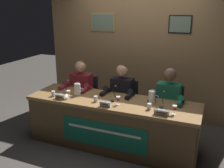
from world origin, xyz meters
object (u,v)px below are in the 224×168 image
chair_center (124,107)px  document_stack_left (62,95)px  nameplate_left (60,97)px  panelist_left (80,90)px  water_cup_right (149,107)px  chair_left (85,101)px  juice_glass_center (118,99)px  microphone_center (113,96)px  water_cup_left (53,94)px  water_cup_center (96,99)px  microphone_right (162,102)px  panelist_right (167,102)px  nameplate_right (162,112)px  nameplate_center (105,104)px  juice_glass_right (175,108)px  water_pitcher_right_side (152,97)px  chair_right (169,114)px  microphone_left (65,90)px  water_pitcher_left_side (77,89)px  conference_table (109,118)px  juice_glass_left (69,93)px  panelist_center (121,95)px

chair_center → document_stack_left: bearing=-138.6°
nameplate_left → document_stack_left: size_ratio=0.68×
panelist_left → water_cup_right: 1.48m
chair_left → juice_glass_center: (0.93, -0.71, 0.41)m
document_stack_left → microphone_center: bearing=7.8°
panelist_left → water_cup_left: 0.59m
water_cup_center → microphone_right: bearing=9.2°
panelist_right → nameplate_right: panelist_right is taller
nameplate_center → juice_glass_right: bearing=6.2°
nameplate_right → water_pitcher_right_side: 0.43m
juice_glass_center → water_cup_center: 0.35m
chair_right → panelist_right: bearing=-90.0°
microphone_left → water_cup_center: 0.61m
nameplate_right → juice_glass_right: juice_glass_right is taller
document_stack_left → water_pitcher_right_side: bearing=9.5°
panelist_right → juice_glass_right: panelist_right is taller
juice_glass_right → panelist_right: bearing=108.9°
juice_glass_center → chair_left: bearing=142.4°
chair_right → juice_glass_right: (0.19, -0.75, 0.41)m
water_cup_center → water_pitcher_left_side: (-0.39, 0.14, 0.06)m
water_cup_center → panelist_right: 1.10m
juice_glass_center → nameplate_right: juice_glass_center is taller
conference_table → juice_glass_right: bearing=-4.9°
chair_right → microphone_right: microphone_right is taller
microphone_center → water_cup_right: size_ratio=2.54×
water_cup_left → document_stack_left: 0.14m
chair_right → panelist_right: 0.34m
conference_table → nameplate_center: 0.34m
juice_glass_left → chair_center: chair_center is taller
nameplate_center → nameplate_right: bearing=0.9°
nameplate_center → nameplate_right: (0.79, 0.01, 0.00)m
water_cup_right → water_pitcher_left_side: (-1.20, 0.13, 0.06)m
microphone_right → water_pitcher_right_side: 0.20m
microphone_left → panelist_center: 0.90m
chair_right → juice_glass_left: bearing=-151.8°
juice_glass_right → water_cup_center: bearing=178.8°
juice_glass_center → conference_table: bearing=163.2°
chair_left → water_cup_center: chair_left is taller
juice_glass_left → water_pitcher_right_side: water_pitcher_right_side is taller
water_pitcher_left_side → document_stack_left: bearing=-149.7°
water_cup_left → water_pitcher_left_side: size_ratio=0.40×
water_cup_left → chair_center: (0.91, 0.77, -0.36)m
panelist_center → water_pitcher_left_side: panelist_center is taller
panelist_center → document_stack_left: panelist_center is taller
chair_right → nameplate_right: 0.92m
juice_glass_center → juice_glass_left: bearing=-177.0°
water_cup_center → microphone_center: microphone_center is taller
microphone_left → water_cup_center: microphone_left is taller
conference_table → microphone_right: microphone_right is taller
conference_table → water_cup_right: water_cup_right is taller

